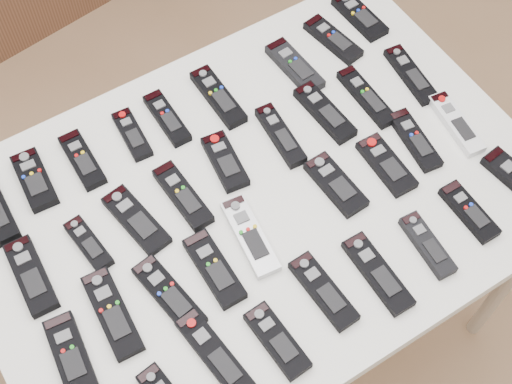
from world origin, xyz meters
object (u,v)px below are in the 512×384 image
remote_32 (378,273)px  remote_18 (71,355)px  remote_10 (89,244)px  remote_25 (415,140)px  remote_19 (112,313)px  remote_12 (183,196)px  remote_1 (35,180)px  remote_8 (360,16)px  remote_4 (167,118)px  remote_11 (136,220)px  table (256,209)px  remote_29 (216,356)px  remote_17 (411,75)px  remote_30 (277,341)px  remote_33 (427,245)px  remote_9 (31,276)px  remote_3 (132,135)px  remote_6 (295,66)px  remote_7 (333,39)px  remote_20 (169,295)px  remote_13 (225,161)px  remote_31 (323,291)px  remote_16 (366,97)px  remote_26 (456,124)px  remote_14 (280,135)px  remote_23 (336,184)px  remote_21 (214,269)px  remote_5 (218,97)px  remote_24 (386,165)px  remote_2 (82,160)px  remote_22 (250,236)px

remote_32 → remote_18: bearing=164.6°
remote_10 → remote_25: 0.77m
remote_19 → remote_12: bearing=36.5°
remote_1 → remote_8: remote_1 is taller
remote_4 → remote_11: 0.28m
remote_12 → remote_25: (0.53, -0.15, -0.00)m
table → remote_29: 0.38m
remote_8 → remote_29: bearing=-145.3°
remote_17 → remote_30: remote_30 is taller
remote_33 → remote_12: bearing=139.5°
remote_9 → remote_3: bearing=34.5°
remote_6 → remote_7: 0.13m
remote_20 → remote_30: bearing=-64.9°
remote_13 → remote_17: (0.51, -0.02, -0.00)m
remote_25 → remote_31: bearing=-145.7°
remote_20 → remote_31: bearing=-39.5°
remote_4 → remote_17: bearing=-19.2°
remote_20 → remote_1: bearing=98.3°
remote_1 → remote_25: (0.78, -0.36, -0.00)m
remote_4 → remote_7: (0.47, -0.01, -0.00)m
remote_16 → remote_26: bearing=-52.3°
table → remote_25: remote_25 is taller
remote_17 → remote_20: (-0.78, -0.19, 0.00)m
table → remote_9: size_ratio=7.05×
remote_3 → table: bearing=-57.5°
remote_14 → remote_23: bearing=-75.1°
remote_19 → remote_4: bearing=52.3°
remote_1 → remote_26: remote_1 is taller
table → remote_17: 0.51m
remote_10 → remote_19: size_ratio=0.70×
remote_21 → remote_32: 0.34m
remote_32 → remote_9: bearing=149.2°
table → remote_32: 0.32m
remote_18 → remote_5: bearing=41.1°
remote_19 → remote_24: (0.68, -0.01, -0.00)m
remote_10 → remote_13: (0.35, 0.03, 0.00)m
remote_18 → remote_32: size_ratio=0.90×
remote_6 → remote_8: remote_6 is taller
remote_2 → remote_25: (0.67, -0.36, 0.00)m
remote_30 → remote_16: bearing=34.4°
remote_22 → remote_6: bearing=51.6°
remote_5 → remote_20: size_ratio=1.00×
remote_9 → remote_10: size_ratio=1.30×
table → remote_33: remote_33 is taller
remote_1 → remote_25: remote_1 is taller
remote_3 → remote_31: size_ratio=0.82×
remote_2 → remote_7: (0.69, -0.00, 0.00)m
remote_3 → remote_8: remote_8 is taller
remote_33 → remote_18: bearing=170.8°
remote_18 → remote_24: 0.79m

